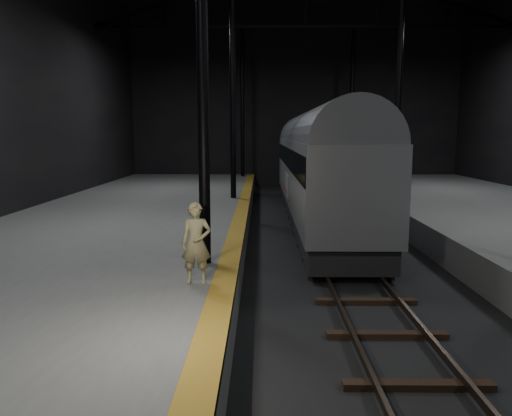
{
  "coord_description": "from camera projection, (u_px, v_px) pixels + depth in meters",
  "views": [
    {
      "loc": [
        -2.5,
        -15.42,
        4.01
      ],
      "look_at": [
        -2.63,
        -1.97,
        2.0
      ],
      "focal_mm": 35.0,
      "sensor_mm": 36.0,
      "label": 1
    }
  ],
  "objects": [
    {
      "name": "track",
      "position": [
        339.0,
        259.0,
        15.81
      ],
      "size": [
        2.4,
        43.0,
        0.24
      ],
      "color": "#3F3328",
      "rests_on": "ground"
    },
    {
      "name": "train",
      "position": [
        318.0,
        163.0,
        21.83
      ],
      "size": [
        2.77,
        18.44,
        4.93
      ],
      "color": "#A5A8AD",
      "rests_on": "ground"
    },
    {
      "name": "ground",
      "position": [
        339.0,
        261.0,
        15.82
      ],
      "size": [
        44.0,
        44.0,
        0.0
      ],
      "primitive_type": "plane",
      "color": "black",
      "rests_on": "ground"
    },
    {
      "name": "woman",
      "position": [
        196.0,
        243.0,
        10.04
      ],
      "size": [
        0.61,
        0.41,
        1.65
      ],
      "primitive_type": "imported",
      "rotation": [
        0.0,
        0.0,
        0.03
      ],
      "color": "#9B8F5F",
      "rests_on": "platform_left"
    },
    {
      "name": "platform_left",
      "position": [
        103.0,
        245.0,
        15.82
      ],
      "size": [
        9.0,
        43.8,
        1.0
      ],
      "primitive_type": "cube",
      "color": "#535351",
      "rests_on": "ground"
    },
    {
      "name": "tactile_strip",
      "position": [
        237.0,
        230.0,
        15.7
      ],
      "size": [
        0.5,
        43.8,
        0.01
      ],
      "primitive_type": "cube",
      "color": "brown",
      "rests_on": "platform_left"
    }
  ]
}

